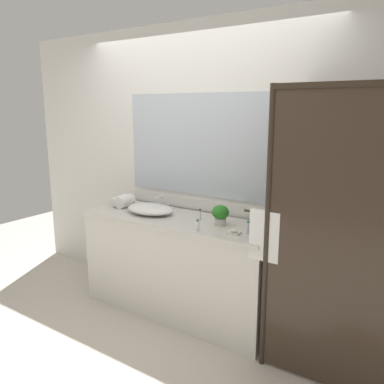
{
  "coord_description": "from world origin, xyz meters",
  "views": [
    {
      "loc": [
        1.94,
        -2.68,
        1.85
      ],
      "look_at": [
        0.15,
        0.0,
        1.15
      ],
      "focal_mm": 36.56,
      "sensor_mm": 36.0,
      "label": 1
    }
  ],
  "objects_px": {
    "amenity_bottle_body_wash": "(197,225)",
    "rolled_towel_near_edge": "(119,200)",
    "soap_dish": "(234,232)",
    "amenity_bottle_shampoo": "(200,215)",
    "rolled_towel_middle": "(125,201)",
    "potted_plant": "(220,214)",
    "faucet": "(162,205)",
    "sink_basin": "(150,209)",
    "amenity_bottle_lotion": "(248,228)"
  },
  "relations": [
    {
      "from": "potted_plant",
      "to": "soap_dish",
      "type": "relative_size",
      "value": 1.66
    },
    {
      "from": "amenity_bottle_body_wash",
      "to": "potted_plant",
      "type": "bearing_deg",
      "value": 73.86
    },
    {
      "from": "potted_plant",
      "to": "soap_dish",
      "type": "xyz_separation_m",
      "value": [
        0.2,
        -0.14,
        -0.08
      ]
    },
    {
      "from": "potted_plant",
      "to": "rolled_towel_near_edge",
      "type": "height_order",
      "value": "potted_plant"
    },
    {
      "from": "potted_plant",
      "to": "amenity_bottle_body_wash",
      "type": "distance_m",
      "value": 0.26
    },
    {
      "from": "potted_plant",
      "to": "rolled_towel_middle",
      "type": "xyz_separation_m",
      "value": [
        -1.07,
        -0.0,
        -0.03
      ]
    },
    {
      "from": "faucet",
      "to": "potted_plant",
      "type": "relative_size",
      "value": 1.02
    },
    {
      "from": "sink_basin",
      "to": "soap_dish",
      "type": "xyz_separation_m",
      "value": [
        0.91,
        -0.1,
        -0.03
      ]
    },
    {
      "from": "soap_dish",
      "to": "rolled_towel_near_edge",
      "type": "xyz_separation_m",
      "value": [
        -1.38,
        0.17,
        0.03
      ]
    },
    {
      "from": "amenity_bottle_lotion",
      "to": "rolled_towel_near_edge",
      "type": "height_order",
      "value": "amenity_bottle_lotion"
    },
    {
      "from": "amenity_bottle_shampoo",
      "to": "rolled_towel_middle",
      "type": "relative_size",
      "value": 0.53
    },
    {
      "from": "potted_plant",
      "to": "amenity_bottle_shampoo",
      "type": "distance_m",
      "value": 0.22
    },
    {
      "from": "amenity_bottle_body_wash",
      "to": "amenity_bottle_lotion",
      "type": "xyz_separation_m",
      "value": [
        0.36,
        0.16,
        0.0
      ]
    },
    {
      "from": "sink_basin",
      "to": "rolled_towel_middle",
      "type": "xyz_separation_m",
      "value": [
        -0.35,
        0.04,
        0.02
      ]
    },
    {
      "from": "amenity_bottle_shampoo",
      "to": "rolled_towel_near_edge",
      "type": "xyz_separation_m",
      "value": [
        -0.96,
        0.0,
        -0.0
      ]
    },
    {
      "from": "amenity_bottle_body_wash",
      "to": "amenity_bottle_shampoo",
      "type": "bearing_deg",
      "value": 119.14
    },
    {
      "from": "amenity_bottle_body_wash",
      "to": "amenity_bottle_lotion",
      "type": "height_order",
      "value": "amenity_bottle_lotion"
    },
    {
      "from": "amenity_bottle_body_wash",
      "to": "amenity_bottle_lotion",
      "type": "distance_m",
      "value": 0.4
    },
    {
      "from": "amenity_bottle_body_wash",
      "to": "rolled_towel_near_edge",
      "type": "xyz_separation_m",
      "value": [
        -1.11,
        0.27,
        0.0
      ]
    },
    {
      "from": "sink_basin",
      "to": "amenity_bottle_body_wash",
      "type": "bearing_deg",
      "value": -16.94
    },
    {
      "from": "faucet",
      "to": "rolled_towel_near_edge",
      "type": "distance_m",
      "value": 0.48
    },
    {
      "from": "amenity_bottle_shampoo",
      "to": "amenity_bottle_lotion",
      "type": "xyz_separation_m",
      "value": [
        0.51,
        -0.1,
        0.0
      ]
    },
    {
      "from": "amenity_bottle_lotion",
      "to": "sink_basin",
      "type": "bearing_deg",
      "value": 178.13
    },
    {
      "from": "soap_dish",
      "to": "amenity_bottle_shampoo",
      "type": "bearing_deg",
      "value": 158.21
    },
    {
      "from": "sink_basin",
      "to": "soap_dish",
      "type": "relative_size",
      "value": 4.66
    },
    {
      "from": "amenity_bottle_shampoo",
      "to": "rolled_towel_near_edge",
      "type": "distance_m",
      "value": 0.96
    },
    {
      "from": "amenity_bottle_shampoo",
      "to": "amenity_bottle_lotion",
      "type": "distance_m",
      "value": 0.52
    },
    {
      "from": "rolled_towel_middle",
      "to": "sink_basin",
      "type": "bearing_deg",
      "value": -6.65
    },
    {
      "from": "sink_basin",
      "to": "rolled_towel_middle",
      "type": "bearing_deg",
      "value": 173.35
    },
    {
      "from": "faucet",
      "to": "soap_dish",
      "type": "relative_size",
      "value": 1.7
    },
    {
      "from": "rolled_towel_middle",
      "to": "amenity_bottle_body_wash",
      "type": "bearing_deg",
      "value": -13.38
    },
    {
      "from": "potted_plant",
      "to": "soap_dish",
      "type": "bearing_deg",
      "value": -35.42
    },
    {
      "from": "faucet",
      "to": "rolled_towel_middle",
      "type": "bearing_deg",
      "value": -158.87
    },
    {
      "from": "faucet",
      "to": "amenity_bottle_lotion",
      "type": "height_order",
      "value": "faucet"
    },
    {
      "from": "soap_dish",
      "to": "amenity_bottle_body_wash",
      "type": "distance_m",
      "value": 0.29
    },
    {
      "from": "sink_basin",
      "to": "amenity_bottle_shampoo",
      "type": "distance_m",
      "value": 0.5
    },
    {
      "from": "amenity_bottle_shampoo",
      "to": "amenity_bottle_body_wash",
      "type": "bearing_deg",
      "value": -60.86
    },
    {
      "from": "rolled_towel_near_edge",
      "to": "faucet",
      "type": "bearing_deg",
      "value": 13.07
    },
    {
      "from": "amenity_bottle_body_wash",
      "to": "rolled_towel_middle",
      "type": "height_order",
      "value": "rolled_towel_middle"
    },
    {
      "from": "potted_plant",
      "to": "amenity_bottle_body_wash",
      "type": "xyz_separation_m",
      "value": [
        -0.07,
        -0.24,
        -0.05
      ]
    },
    {
      "from": "soap_dish",
      "to": "faucet",
      "type": "bearing_deg",
      "value": 163.15
    },
    {
      "from": "potted_plant",
      "to": "amenity_bottle_lotion",
      "type": "distance_m",
      "value": 0.3
    },
    {
      "from": "sink_basin",
      "to": "amenity_bottle_body_wash",
      "type": "relative_size",
      "value": 5.01
    },
    {
      "from": "amenity_bottle_shampoo",
      "to": "rolled_towel_middle",
      "type": "distance_m",
      "value": 0.85
    },
    {
      "from": "amenity_bottle_lotion",
      "to": "amenity_bottle_shampoo",
      "type": "bearing_deg",
      "value": 168.69
    },
    {
      "from": "soap_dish",
      "to": "amenity_bottle_body_wash",
      "type": "relative_size",
      "value": 1.08
    },
    {
      "from": "amenity_bottle_body_wash",
      "to": "sink_basin",
      "type": "bearing_deg",
      "value": 163.06
    },
    {
      "from": "sink_basin",
      "to": "amenity_bottle_shampoo",
      "type": "height_order",
      "value": "amenity_bottle_shampoo"
    },
    {
      "from": "amenity_bottle_shampoo",
      "to": "rolled_towel_middle",
      "type": "bearing_deg",
      "value": -178.14
    },
    {
      "from": "faucet",
      "to": "amenity_bottle_shampoo",
      "type": "relative_size",
      "value": 1.76
    }
  ]
}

